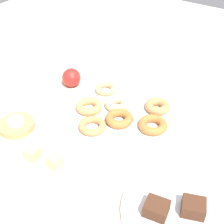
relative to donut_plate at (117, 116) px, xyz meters
The scene contains 18 objects.
ground_plane 0.01m from the donut_plate, ahead, with size 2.40×2.40×0.00m, color beige.
donut_plate is the anchor object (origin of this frame).
donut_0 0.15m from the donut_plate, 40.23° to the right, with size 0.08×0.08×0.02m, color tan.
donut_1 0.04m from the donut_plate, 133.37° to the left, with size 0.09×0.09×0.03m, color #AD6B33.
donut_2 0.10m from the donut_plate, 17.42° to the left, with size 0.09×0.09×0.03m, color tan.
donut_3 0.05m from the donut_plate, 57.58° to the right, with size 0.08×0.08×0.03m, color #EABC84.
donut_4 0.11m from the donut_plate, 76.18° to the left, with size 0.09×0.09×0.02m, color #C6844C.
donut_5 0.14m from the donut_plate, 135.09° to the right, with size 0.08×0.08×0.03m, color #C6844C.
donut_6 0.13m from the donut_plate, behind, with size 0.09×0.09×0.03m, color #AD6B33.
cake_plate 0.39m from the donut_plate, 143.65° to the left, with size 0.26×0.26×0.01m, color silver.
brownie_near 0.42m from the donut_plate, 148.98° to the left, with size 0.06×0.05×0.03m, color #472819.
brownie_far 0.39m from the donut_plate, 136.99° to the left, with size 0.06×0.05×0.03m, color #472819.
candle_holder 0.33m from the donut_plate, 42.98° to the left, with size 0.12×0.12×0.02m, color tan.
tealight 0.33m from the donut_plate, 42.98° to the left, with size 0.05×0.05×0.01m, color silver.
fruit_bowl 0.30m from the donut_plate, 83.08° to the left, with size 0.19×0.19×0.04m, color silver.
melon_chunk_left 0.31m from the donut_plate, 89.21° to the left, with size 0.04×0.04×0.04m, color #DBD67A.
melon_chunk_right 0.33m from the donut_plate, 77.66° to the left, with size 0.04×0.04×0.04m, color #DBD67A.
apple 0.26m from the donut_plate, 15.25° to the right, with size 0.07×0.07×0.07m, color red.
Camera 1 is at (-0.45, 0.70, 0.67)m, focal length 50.92 mm.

